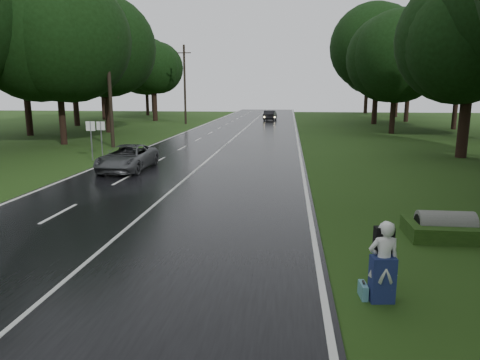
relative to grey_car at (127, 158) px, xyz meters
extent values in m
plane|color=#213E12|center=(3.70, -10.57, -0.72)|extent=(160.00, 160.00, 0.00)
cube|color=black|center=(3.70, 9.43, -0.70)|extent=(12.00, 140.00, 0.04)
cube|color=silver|center=(3.70, 9.43, -0.67)|extent=(0.12, 140.00, 0.01)
imported|color=#414345|center=(0.00, 0.00, 0.00)|extent=(2.25, 4.87, 1.35)
imported|color=black|center=(5.96, 41.53, 0.05)|extent=(1.90, 4.54, 1.46)
imported|color=silver|center=(10.67, -13.92, 0.15)|extent=(0.68, 0.49, 1.73)
cube|color=navy|center=(10.67, -13.92, -0.23)|extent=(0.52, 0.38, 0.97)
cube|color=black|center=(10.70, -13.67, 0.53)|extent=(0.42, 0.26, 0.56)
cube|color=teal|center=(10.32, -13.80, -0.56)|extent=(0.16, 0.45, 0.31)
cylinder|color=slate|center=(13.37, -9.58, -0.72)|extent=(1.61, 0.80, 0.80)
camera|label=1|loc=(8.69, -22.52, 3.56)|focal=32.50mm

